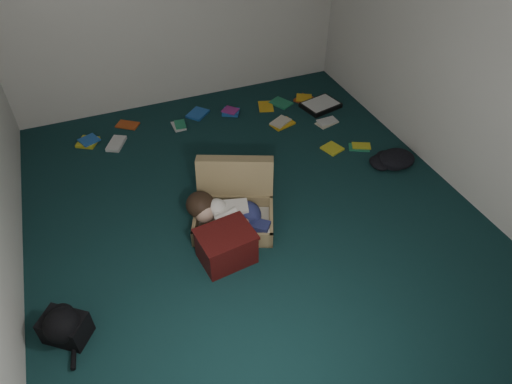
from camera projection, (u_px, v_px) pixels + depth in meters
floor at (250, 210)px, 4.30m from camera, size 4.50×4.50×0.00m
wall_front at (446, 333)px, 1.88m from camera, size 4.50×0.00×4.50m
wall_right at (461, 44)px, 4.00m from camera, size 0.00×4.50×4.50m
suitcase at (234, 204)px, 4.14m from camera, size 0.91×0.90×0.52m
person at (228, 214)px, 3.98m from camera, size 0.67×0.57×0.32m
maroon_bin at (226, 246)px, 3.75m from camera, size 0.49×0.41×0.31m
backpack at (65, 327)px, 3.23m from camera, size 0.49×0.48×0.23m
clothing_pile at (395, 162)px, 4.75m from camera, size 0.49×0.44×0.13m
paper_tray at (321, 105)px, 5.67m from camera, size 0.50×0.42×0.06m
book_scatter at (244, 122)px, 5.41m from camera, size 3.00×1.67×0.02m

